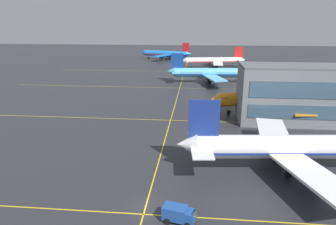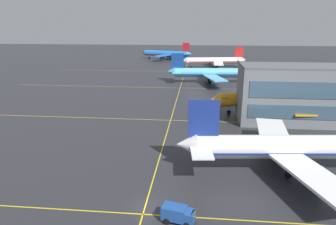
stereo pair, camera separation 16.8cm
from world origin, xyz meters
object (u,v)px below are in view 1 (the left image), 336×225
airliner_third_row (213,73)px  airliner_front_gate (294,147)px  airliner_far_right_stand (166,54)px  service_truck_red_van (179,214)px  airliner_second_row (275,97)px  airliner_far_left_stand (214,61)px

airliner_third_row → airliner_front_gate: bearing=-82.7°
airliner_third_row → airliner_far_right_stand: (-27.58, 78.49, -0.24)m
service_truck_red_van → airliner_second_row: bearing=65.8°
airliner_second_row → airliner_far_right_stand: (-42.84, 119.03, -0.15)m
airliner_front_gate → service_truck_red_van: (-18.11, -15.85, -3.04)m
airliner_front_gate → service_truck_red_van: size_ratio=8.99×
airliner_third_row → airliner_far_right_stand: bearing=109.4°
airliner_far_right_stand → service_truck_red_van: airliner_far_right_stand is taller
airliner_front_gate → airliner_second_row: (5.34, 36.39, -0.20)m
airliner_far_left_stand → airliner_front_gate: bearing=-86.5°
airliner_third_row → service_truck_red_van: size_ratio=8.74×
airliner_second_row → airliner_third_row: (-15.26, 40.55, 0.09)m
airliner_second_row → airliner_far_right_stand: airliner_second_row is taller
airliner_third_row → service_truck_red_van: 93.19m
airliner_far_left_stand → airliner_far_right_stand: (-30.03, 34.63, 0.09)m
airliner_second_row → service_truck_red_van: 57.33m
airliner_front_gate → service_truck_red_van: 24.26m
airliner_front_gate → airliner_far_right_stand: bearing=103.6°
airliner_second_row → airliner_third_row: 43.32m
airliner_front_gate → service_truck_red_van: airliner_front_gate is taller
airliner_front_gate → airliner_third_row: size_ratio=1.03×
airliner_second_row → airliner_far_right_stand: 126.51m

